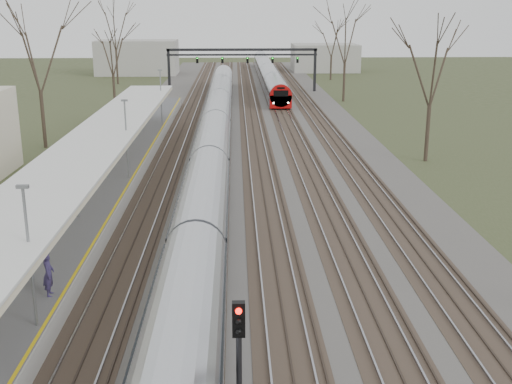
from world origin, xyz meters
TOP-DOWN VIEW (x-y plane):
  - track_bed at (0.26, 55.00)m, footprint 24.00×160.00m
  - platform at (-9.05, 37.50)m, footprint 3.50×69.00m
  - canopy at (-9.05, 32.99)m, footprint 4.10×50.00m
  - signal_gantry at (0.29, 84.99)m, footprint 21.00×0.59m
  - tree_west_far at (-17.00, 48.00)m, footprint 5.50×5.50m
  - tree_east_far at (14.00, 42.00)m, footprint 5.00×5.00m
  - train_near at (-2.50, 48.97)m, footprint 2.62×90.21m
  - train_far at (4.50, 97.54)m, footprint 2.62×60.21m
  - passenger at (-7.91, 16.45)m, footprint 0.48×0.68m
  - signal_post at (-0.75, 9.32)m, footprint 0.35×0.45m

SIDE VIEW (x-z plane):
  - track_bed at x=0.26m, z-range -0.05..0.17m
  - platform at x=-9.05m, z-range 0.00..1.00m
  - train_near at x=-2.50m, z-range -0.05..3.00m
  - train_far at x=4.50m, z-range -0.05..3.00m
  - passenger at x=-7.91m, z-range 1.00..2.76m
  - signal_post at x=-0.75m, z-range 0.67..4.77m
  - canopy at x=-9.05m, z-range 2.37..5.48m
  - signal_gantry at x=0.29m, z-range 1.87..7.95m
  - tree_east_far at x=14.00m, z-range 2.14..12.44m
  - tree_west_far at x=-17.00m, z-range 2.35..13.68m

